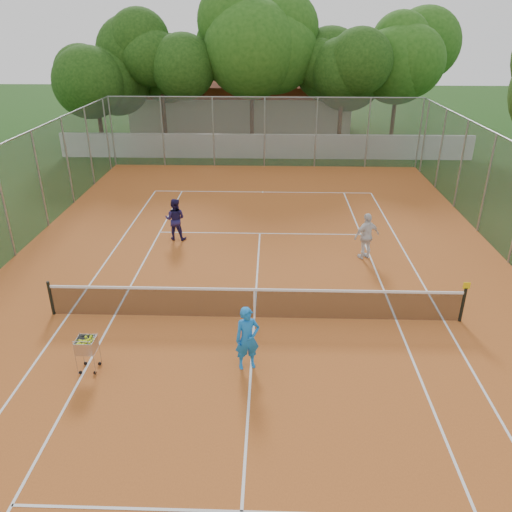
{
  "coord_description": "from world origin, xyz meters",
  "views": [
    {
      "loc": [
        0.45,
        -12.42,
        7.83
      ],
      "look_at": [
        0.0,
        1.5,
        1.3
      ],
      "focal_mm": 35.0,
      "sensor_mm": 36.0,
      "label": 1
    }
  ],
  "objects_px": {
    "tennis_net": "(254,303)",
    "clubhouse": "(242,100)",
    "player_far_right": "(367,236)",
    "player_far_left": "(175,219)",
    "player_near": "(247,338)",
    "ball_hopper": "(88,353)"
  },
  "relations": [
    {
      "from": "tennis_net",
      "to": "clubhouse",
      "type": "relative_size",
      "value": 0.72
    },
    {
      "from": "clubhouse",
      "to": "player_far_right",
      "type": "xyz_separation_m",
      "value": [
        5.89,
        -24.79,
        -1.32
      ]
    },
    {
      "from": "tennis_net",
      "to": "player_far_left",
      "type": "relative_size",
      "value": 7.11
    },
    {
      "from": "player_near",
      "to": "player_far_right",
      "type": "bearing_deg",
      "value": 41.05
    },
    {
      "from": "player_far_left",
      "to": "player_far_right",
      "type": "xyz_separation_m",
      "value": [
        7.2,
        -1.53,
        0.03
      ]
    },
    {
      "from": "tennis_net",
      "to": "player_far_right",
      "type": "height_order",
      "value": "player_far_right"
    },
    {
      "from": "player_near",
      "to": "player_far_left",
      "type": "xyz_separation_m",
      "value": [
        -3.22,
        8.03,
        -0.0
      ]
    },
    {
      "from": "clubhouse",
      "to": "player_far_left",
      "type": "bearing_deg",
      "value": -93.21
    },
    {
      "from": "tennis_net",
      "to": "ball_hopper",
      "type": "distance_m",
      "value": 4.73
    },
    {
      "from": "clubhouse",
      "to": "player_near",
      "type": "distance_m",
      "value": 31.38
    },
    {
      "from": "player_far_left",
      "to": "player_far_right",
      "type": "bearing_deg",
      "value": 173.82
    },
    {
      "from": "player_near",
      "to": "player_far_left",
      "type": "relative_size",
      "value": 1.0
    },
    {
      "from": "player_far_right",
      "to": "clubhouse",
      "type": "bearing_deg",
      "value": -100.86
    },
    {
      "from": "tennis_net",
      "to": "player_near",
      "type": "bearing_deg",
      "value": -92.25
    },
    {
      "from": "player_far_left",
      "to": "player_far_right",
      "type": "height_order",
      "value": "player_far_right"
    },
    {
      "from": "player_far_left",
      "to": "ball_hopper",
      "type": "height_order",
      "value": "player_far_left"
    },
    {
      "from": "clubhouse",
      "to": "player_far_left",
      "type": "height_order",
      "value": "clubhouse"
    },
    {
      "from": "player_near",
      "to": "player_far_right",
      "type": "distance_m",
      "value": 7.62
    },
    {
      "from": "clubhouse",
      "to": "ball_hopper",
      "type": "height_order",
      "value": "clubhouse"
    },
    {
      "from": "clubhouse",
      "to": "player_far_right",
      "type": "bearing_deg",
      "value": -76.63
    },
    {
      "from": "tennis_net",
      "to": "clubhouse",
      "type": "bearing_deg",
      "value": 93.95
    },
    {
      "from": "tennis_net",
      "to": "player_far_right",
      "type": "xyz_separation_m",
      "value": [
        3.89,
        4.21,
        0.37
      ]
    }
  ]
}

